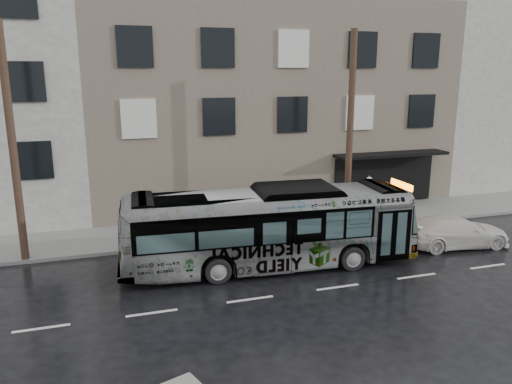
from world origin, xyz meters
The scene contains 9 objects.
ground centered at (0.00, 0.00, 0.00)m, with size 120.00×120.00×0.00m, color black.
sidewalk centered at (0.00, 4.90, 0.07)m, with size 90.00×3.60×0.15m, color gray.
building_taupe centered at (5.00, 12.70, 5.50)m, with size 20.00×12.00×11.00m, color gray.
building_filler centered at (24.00, 12.70, 6.00)m, with size 18.00×12.00×12.00m, color silver.
utility_pole_front centered at (6.50, 3.30, 4.65)m, with size 0.30×0.30×9.00m, color brown.
utility_pole_rear centered at (-7.50, 3.30, 4.65)m, with size 0.30×0.30×9.00m, color brown.
sign_post centered at (7.60, 3.30, 1.35)m, with size 0.06×0.06×2.40m, color slate.
bus centered at (1.52, 0.05, 1.56)m, with size 2.62×11.20×3.12m, color #B2B2B2.
white_sedan centered at (9.88, -0.18, 0.67)m, with size 1.87×4.61×1.34m, color silver.
Camera 1 is at (-4.34, -17.03, 7.36)m, focal length 35.00 mm.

